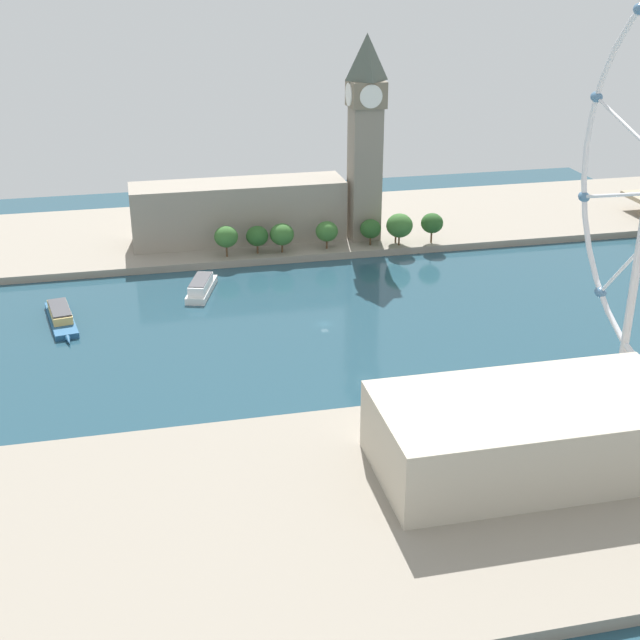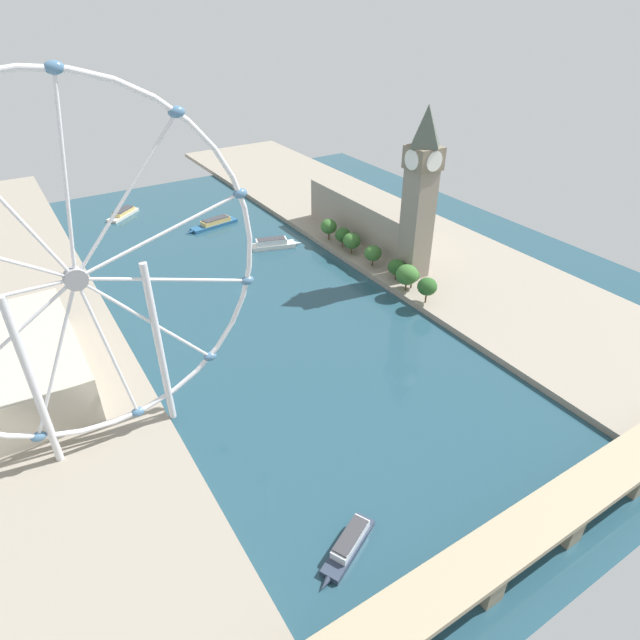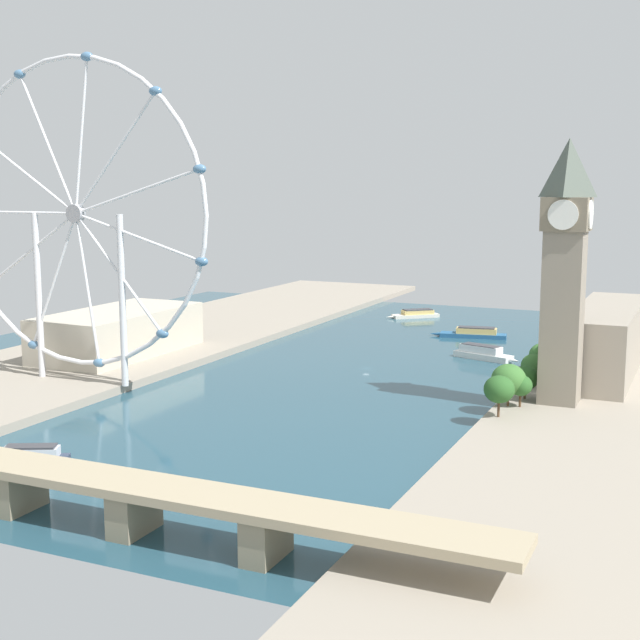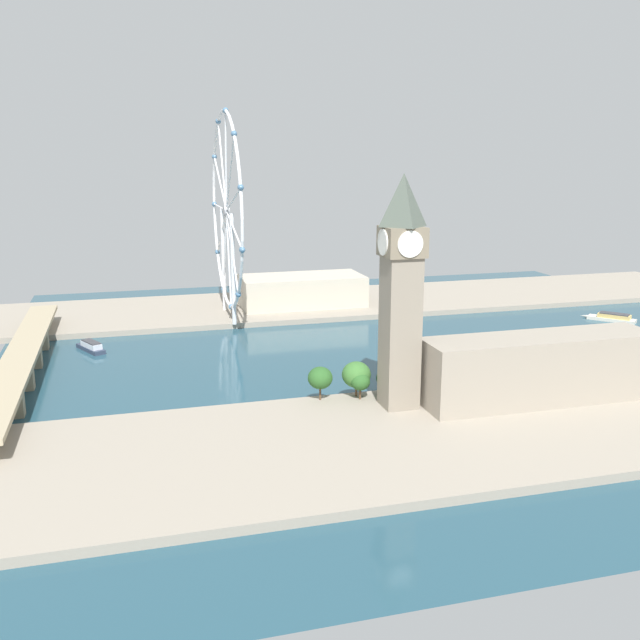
% 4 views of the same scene
% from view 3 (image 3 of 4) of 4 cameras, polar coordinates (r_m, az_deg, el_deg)
% --- Properties ---
extents(ground_plane, '(387.85, 387.85, 0.00)m').
position_cam_3_polar(ground_plane, '(354.86, 3.02, -3.19)').
color(ground_plane, '#234756').
extents(riverbank_right, '(90.00, 520.00, 3.00)m').
position_cam_3_polar(riverbank_right, '(406.08, -11.45, -1.60)').
color(riverbank_right, gray).
rests_on(riverbank_right, ground_plane).
extents(clock_tower, '(15.38, 15.38, 85.65)m').
position_cam_3_polar(clock_tower, '(291.60, 15.70, 3.31)').
color(clock_tower, gray).
rests_on(clock_tower, riverbank_left).
extents(parliament_block, '(22.00, 91.03, 25.42)m').
position_cam_3_polar(parliament_block, '(347.37, 18.23, -1.25)').
color(parliament_block, gray).
rests_on(parliament_block, riverbank_left).
extents(tree_row_embankment, '(13.25, 97.79, 13.83)m').
position_cam_3_polar(tree_row_embankment, '(313.71, 13.57, -2.97)').
color(tree_row_embankment, '#513823').
rests_on(tree_row_embankment, riverbank_left).
extents(ferris_wheel, '(111.22, 3.20, 115.86)m').
position_cam_3_polar(ferris_wheel, '(322.98, -15.69, 6.56)').
color(ferris_wheel, silver).
rests_on(ferris_wheel, riverbank_right).
extents(riverside_hall, '(36.43, 75.44, 18.38)m').
position_cam_3_polar(riverside_hall, '(378.03, -13.04, -0.78)').
color(riverside_hall, '#BCB29E').
rests_on(riverside_hall, riverbank_right).
extents(river_bridge, '(199.85, 14.03, 11.59)m').
position_cam_3_polar(river_bridge, '(203.25, -15.78, -10.28)').
color(river_bridge, tan).
rests_on(river_bridge, ground_plane).
extents(tour_boat_0, '(30.18, 14.49, 6.04)m').
position_cam_3_polar(tour_boat_0, '(379.34, 10.63, -2.14)').
color(tour_boat_0, white).
rests_on(tour_boat_0, ground_plane).
extents(tour_boat_1, '(26.60, 23.54, 4.71)m').
position_cam_3_polar(tour_boat_1, '(491.67, 6.29, 0.39)').
color(tour_boat_1, beige).
rests_on(tour_boat_1, ground_plane).
extents(tour_boat_2, '(37.54, 13.02, 5.24)m').
position_cam_3_polar(tour_boat_2, '(431.55, 10.02, -0.86)').
color(tour_boat_2, '#235684').
rests_on(tour_boat_2, ground_plane).
extents(tour_boat_3, '(24.52, 14.82, 5.08)m').
position_cam_3_polar(tour_boat_3, '(248.51, -18.60, -8.44)').
color(tour_boat_3, '#2D384C').
rests_on(tour_boat_3, ground_plane).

